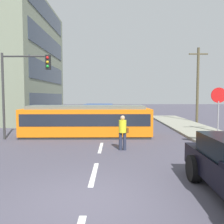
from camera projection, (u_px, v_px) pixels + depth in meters
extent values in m
plane|color=#484553|center=(104.00, 135.00, 15.88)|extent=(120.00, 120.00, 0.00)
cube|color=silver|center=(94.00, 174.00, 7.90)|extent=(0.16, 2.40, 0.01)
cube|color=silver|center=(101.00, 148.00, 11.89)|extent=(0.16, 2.40, 0.01)
cube|color=silver|center=(107.00, 125.00, 21.21)|extent=(0.16, 2.40, 0.01)
cube|color=silver|center=(108.00, 119.00, 27.20)|extent=(0.16, 2.40, 0.01)
cube|color=#2D3847|center=(49.00, 102.00, 26.16)|extent=(0.06, 12.23, 1.92)
cube|color=#2D3847|center=(49.00, 73.00, 25.95)|extent=(0.06, 12.23, 1.92)
cube|color=#2D3847|center=(48.00, 44.00, 25.73)|extent=(0.06, 12.23, 1.92)
cube|color=#2D3847|center=(48.00, 13.00, 25.51)|extent=(0.06, 12.23, 1.92)
cube|color=orange|center=(87.00, 121.00, 15.17)|extent=(8.15, 2.71, 1.65)
cube|color=#2D2D2D|center=(87.00, 135.00, 15.23)|extent=(7.98, 2.58, 0.15)
cube|color=slate|center=(87.00, 107.00, 15.11)|extent=(7.33, 2.31, 0.20)
cube|color=#1E232D|center=(87.00, 118.00, 15.16)|extent=(7.83, 2.74, 0.72)
cube|color=#2F4982|center=(98.00, 113.00, 20.57)|extent=(2.51, 5.48, 1.56)
cube|color=black|center=(95.00, 113.00, 17.88)|extent=(2.25, 0.13, 0.94)
cube|color=black|center=(98.00, 110.00, 20.55)|extent=(2.55, 4.66, 0.63)
cylinder|color=black|center=(96.00, 123.00, 18.87)|extent=(2.55, 0.91, 0.90)
cylinder|color=black|center=(99.00, 119.00, 22.36)|extent=(2.55, 0.91, 0.90)
cylinder|color=#272C3F|center=(120.00, 141.00, 11.33)|extent=(0.16, 0.16, 0.85)
cylinder|color=#272C3F|center=(125.00, 141.00, 11.33)|extent=(0.16, 0.16, 0.85)
cylinder|color=yellow|center=(123.00, 126.00, 11.28)|extent=(0.36, 0.36, 0.60)
sphere|color=tan|center=(123.00, 118.00, 11.25)|extent=(0.22, 0.22, 0.22)
cube|color=brown|center=(127.00, 130.00, 11.34)|extent=(0.15, 0.22, 0.24)
cylinder|color=black|center=(194.00, 168.00, 7.18)|extent=(0.30, 0.81, 0.80)
cylinder|color=gray|center=(218.00, 123.00, 11.77)|extent=(0.07, 0.07, 2.20)
cylinder|color=red|center=(219.00, 95.00, 11.68)|extent=(0.76, 0.04, 0.76)
cylinder|color=#333333|center=(3.00, 97.00, 14.02)|extent=(0.14, 0.14, 5.13)
cylinder|color=#333333|center=(25.00, 56.00, 13.84)|extent=(2.71, 0.10, 0.10)
cube|color=black|center=(48.00, 62.00, 13.86)|extent=(0.28, 0.24, 0.84)
sphere|color=red|center=(47.00, 58.00, 13.71)|extent=(0.16, 0.16, 0.16)
sphere|color=gold|center=(47.00, 62.00, 13.73)|extent=(0.16, 0.16, 0.16)
sphere|color=green|center=(48.00, 66.00, 13.74)|extent=(0.16, 0.16, 0.16)
cylinder|color=brown|center=(198.00, 86.00, 22.74)|extent=(0.24, 0.24, 7.21)
cube|color=brown|center=(198.00, 54.00, 22.54)|extent=(1.80, 0.12, 0.12)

